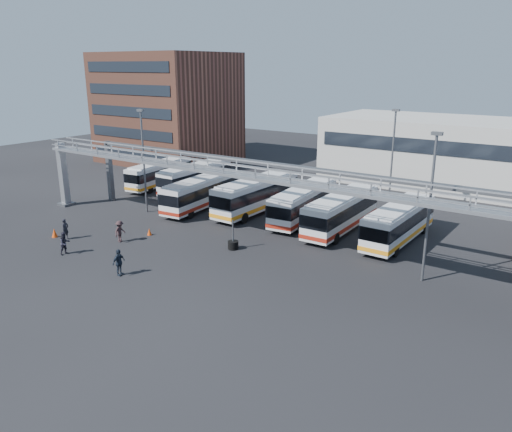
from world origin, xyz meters
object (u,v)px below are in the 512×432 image
Objects in this scene: light_pole_left at (143,156)px; pedestrian_c at (120,231)px; pedestrian_b at (65,243)px; pedestrian_d at (119,262)px; bus_6 at (399,222)px; bus_2 at (201,192)px; bus_4 at (304,202)px; pedestrian_a at (65,229)px; cone_left at (54,233)px; light_pole_back at (392,156)px; bus_3 at (256,194)px; tire_stack at (233,244)px; bus_1 at (196,177)px; bus_5 at (341,211)px; bus_0 at (160,173)px; cone_right at (149,232)px; light_pole_mid at (430,200)px.

pedestrian_c is (4.74, -7.50, -4.80)m from light_pole_left.
pedestrian_b is 0.93× the size of pedestrian_d.
bus_6 is 23.30m from pedestrian_c.
bus_4 is (10.70, 2.41, 0.02)m from bus_2.
cone_left is at bearing 89.98° from pedestrian_a.
bus_6 reaches higher than cone_left.
cone_left is (-4.28, 1.92, -0.52)m from pedestrian_b.
light_pole_back is 13.17× the size of cone_left.
bus_6 is at bearing -45.47° from pedestrian_b.
bus_3 is 6.21× the size of pedestrian_c.
bus_6 is 22.65m from pedestrian_d.
pedestrian_a is at bearing -154.81° from tire_stack.
bus_1 is at bearing 99.14° from light_pole_left.
pedestrian_b is at bearing 81.35° from pedestrian_d.
pedestrian_b is at bearing -126.29° from bus_4.
pedestrian_a is at bearing -140.81° from bus_5.
pedestrian_b is (10.12, -20.42, -0.79)m from bus_0.
cone_right is (0.73, 2.59, -0.62)m from pedestrian_c.
cone_right is 0.25× the size of tire_stack.
bus_5 is at bearing -15.46° from bus_4.
pedestrian_d is at bearing -63.02° from bus_1.
pedestrian_a is at bearing -136.26° from bus_4.
bus_2 is at bearing 168.28° from light_pole_mid.
light_pole_back is 32.21m from cone_left.
pedestrian_c is (-9.67, -13.95, -0.87)m from bus_4.
bus_3 is at bearing 179.49° from bus_6.
pedestrian_c is 0.76× the size of tire_stack.
light_pole_left is 16.58m from pedestrian_d.
bus_5 reaches higher than tire_stack.
bus_2 is 12.48m from tire_stack.
light_pole_left is at bearing 177.95° from light_pole_mid.
tire_stack is (8.82, 4.00, -0.51)m from pedestrian_c.
bus_3 is 6.32× the size of pedestrian_a.
bus_4 is at bearing -126.48° from light_pole_back.
bus_6 is (3.91, -8.28, -3.94)m from light_pole_back.
pedestrian_d reaches higher than pedestrian_b.
cone_right is (6.34, 5.03, -0.08)m from cone_left.
tire_stack is (-6.43, -17.50, -5.32)m from light_pole_back.
bus_0 is at bearing 169.02° from bus_4.
pedestrian_c is (1.03, -11.54, -0.85)m from bus_2.
bus_2 is (3.71, 4.04, -3.95)m from light_pole_left.
pedestrian_d is at bearing -108.23° from bus_4.
tire_stack is at bearing -137.01° from bus_6.
light_pole_back is 0.99× the size of bus_0.
bus_3 reaches higher than bus_4.
bus_4 is (14.42, 6.45, -3.93)m from light_pole_left.
bus_6 is 5.90× the size of pedestrian_b.
light_pole_left is at bearing -165.27° from bus_6.
bus_6 is 17.32× the size of cone_right.
tire_stack is at bearing -38.05° from bus_0.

